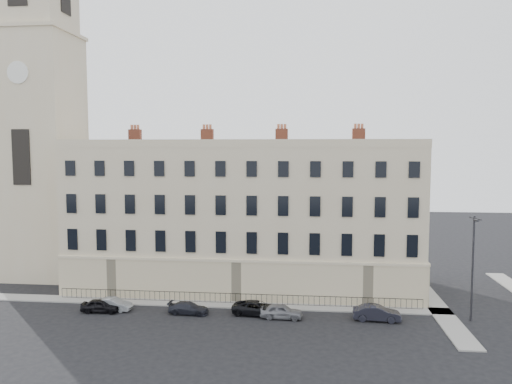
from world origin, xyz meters
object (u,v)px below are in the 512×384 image
at_px(car_a, 101,306).
at_px(car_b, 113,304).
at_px(car_c, 189,308).
at_px(streetlamp, 473,263).
at_px(car_d, 257,308).
at_px(car_e, 281,311).
at_px(car_f, 377,313).

height_order(car_a, car_b, car_a).
xyz_separation_m(car_b, car_c, (7.19, -0.24, -0.04)).
distance_m(car_a, streetlamp, 33.22).
height_order(car_c, car_d, car_d).
relative_size(car_b, car_e, 0.94).
distance_m(car_a, car_e, 16.53).
xyz_separation_m(car_a, car_c, (8.11, 0.35, -0.07)).
height_order(car_c, car_e, car_e).
relative_size(car_b, car_d, 0.79).
height_order(car_f, streetlamp, streetlamp).
relative_size(car_a, car_d, 0.79).
distance_m(car_c, streetlamp, 25.21).
relative_size(car_b, streetlamp, 0.38).
relative_size(car_a, car_f, 0.86).
xyz_separation_m(car_e, car_f, (8.26, 0.30, 0.04)).
xyz_separation_m(car_c, car_f, (16.68, 0.00, 0.14)).
distance_m(car_a, car_d, 14.31).
xyz_separation_m(car_b, car_e, (15.60, -0.53, 0.06)).
relative_size(car_d, streetlamp, 0.48).
distance_m(car_a, car_c, 8.12).
xyz_separation_m(car_e, streetlamp, (16.37, 1.02, 4.46)).
relative_size(car_c, car_d, 0.83).
bearing_deg(car_b, car_d, -84.05).
bearing_deg(car_a, car_b, -59.70).
bearing_deg(car_c, streetlamp, -84.60).
bearing_deg(streetlamp, car_a, 168.53).
distance_m(car_f, streetlamp, 9.26).
bearing_deg(car_a, car_e, -91.91).
bearing_deg(car_b, streetlamp, -83.96).
distance_m(car_b, streetlamp, 32.29).
bearing_deg(car_d, streetlamp, -81.32).
height_order(car_a, streetlamp, streetlamp).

